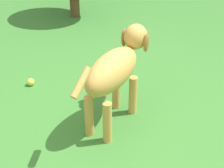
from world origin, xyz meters
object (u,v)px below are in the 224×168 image
object	(u,v)px
dog	(116,69)
tennis_ball_1	(115,66)
tennis_ball_2	(115,75)
tennis_ball_0	(128,66)
tennis_ball_3	(31,82)

from	to	relation	value
dog	tennis_ball_1	bearing A→B (deg)	29.97
tennis_ball_1	tennis_ball_2	xyz separation A→B (m)	(0.10, -0.13, 0.00)
tennis_ball_0	tennis_ball_2	world-z (taller)	same
dog	tennis_ball_1	world-z (taller)	dog
tennis_ball_0	tennis_ball_1	size ratio (longest dim) A/B	1.00
tennis_ball_3	tennis_ball_2	bearing A→B (deg)	45.02
tennis_ball_3	tennis_ball_1	bearing A→B (deg)	56.62
tennis_ball_0	tennis_ball_1	bearing A→B (deg)	-138.40
dog	tennis_ball_1	distance (m)	0.86
tennis_ball_1	tennis_ball_3	xyz separation A→B (m)	(-0.44, -0.67, 0.00)
tennis_ball_0	tennis_ball_3	world-z (taller)	same
dog	tennis_ball_0	world-z (taller)	dog
dog	tennis_ball_0	xyz separation A→B (m)	(-0.35, 0.70, -0.40)
dog	tennis_ball_2	distance (m)	0.72
tennis_ball_0	tennis_ball_3	xyz separation A→B (m)	(-0.53, -0.75, 0.00)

